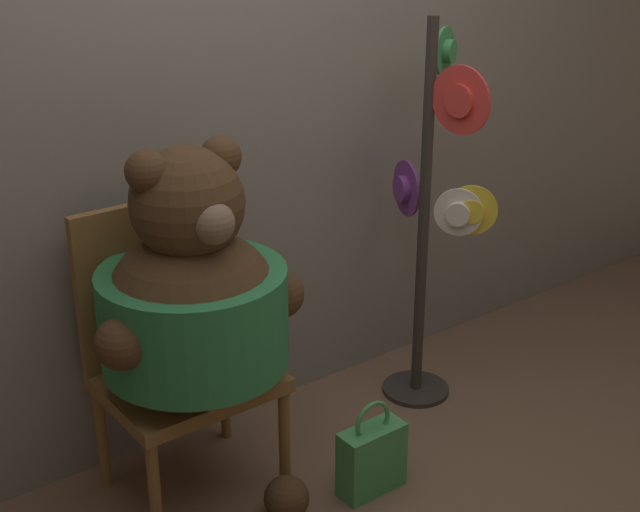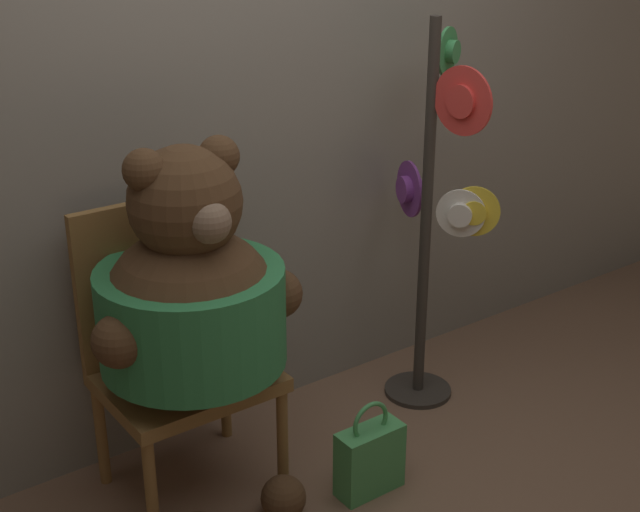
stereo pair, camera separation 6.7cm
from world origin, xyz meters
TOP-DOWN VIEW (x-y plane):
  - ground_plane at (0.00, 0.00)m, footprint 14.00×14.00m
  - wall_back at (0.00, 0.78)m, footprint 8.00×0.10m
  - chair at (-0.44, 0.50)m, footprint 0.56×0.46m
  - teddy_bear at (-0.45, 0.34)m, footprint 0.73×0.65m
  - hat_display_rack at (0.66, 0.40)m, footprint 0.34×0.53m
  - handbag_on_ground at (0.04, 0.02)m, footprint 0.24×0.10m

SIDE VIEW (x-z plane):
  - ground_plane at x=0.00m, z-range 0.00..0.00m
  - handbag_on_ground at x=0.04m, z-range -0.05..0.31m
  - chair at x=-0.44m, z-range 0.03..1.04m
  - teddy_bear at x=-0.45m, z-range 0.10..1.38m
  - hat_display_rack at x=0.66m, z-range 0.03..1.58m
  - wall_back at x=0.00m, z-range 0.00..2.79m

